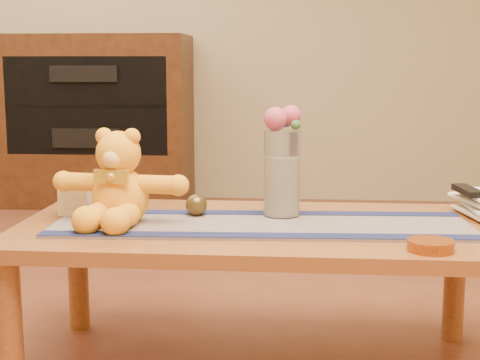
# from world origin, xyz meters

# --- Properties ---
(coffee_table_top) EXTENTS (1.40, 0.70, 0.04)m
(coffee_table_top) POSITION_xyz_m (0.00, 0.00, 0.43)
(coffee_table_top) COLOR brown
(coffee_table_top) RESTS_ON floor
(table_leg_fl) EXTENTS (0.07, 0.07, 0.41)m
(table_leg_fl) POSITION_xyz_m (-0.64, -0.29, 0.21)
(table_leg_fl) COLOR brown
(table_leg_fl) RESTS_ON floor
(table_leg_bl) EXTENTS (0.07, 0.07, 0.41)m
(table_leg_bl) POSITION_xyz_m (-0.64, 0.29, 0.21)
(table_leg_bl) COLOR brown
(table_leg_bl) RESTS_ON floor
(table_leg_br) EXTENTS (0.07, 0.07, 0.41)m
(table_leg_br) POSITION_xyz_m (0.64, 0.29, 0.21)
(table_leg_br) COLOR brown
(table_leg_br) RESTS_ON floor
(persian_runner) EXTENTS (1.21, 0.40, 0.01)m
(persian_runner) POSITION_xyz_m (0.01, -0.03, 0.45)
(persian_runner) COLOR #1D1844
(persian_runner) RESTS_ON coffee_table_top
(runner_border_near) EXTENTS (1.20, 0.11, 0.00)m
(runner_border_near) POSITION_xyz_m (0.02, -0.17, 0.46)
(runner_border_near) COLOR #161D43
(runner_border_near) RESTS_ON persian_runner
(runner_border_far) EXTENTS (1.20, 0.11, 0.00)m
(runner_border_far) POSITION_xyz_m (0.01, 0.12, 0.46)
(runner_border_far) COLOR #161D43
(runner_border_far) RESTS_ON persian_runner
(teddy_bear) EXTENTS (0.41, 0.36, 0.26)m
(teddy_bear) POSITION_xyz_m (-0.40, -0.04, 0.59)
(teddy_bear) COLOR #FAA41F
(teddy_bear) RESTS_ON persian_runner
(pillar_candle) EXTENTS (0.09, 0.09, 0.11)m
(pillar_candle) POSITION_xyz_m (-0.56, 0.07, 0.51)
(pillar_candle) COLOR beige
(pillar_candle) RESTS_ON persian_runner
(candle_wick) EXTENTS (0.00, 0.00, 0.01)m
(candle_wick) POSITION_xyz_m (-0.56, 0.07, 0.57)
(candle_wick) COLOR black
(candle_wick) RESTS_ON pillar_candle
(glass_vase) EXTENTS (0.11, 0.11, 0.26)m
(glass_vase) POSITION_xyz_m (0.07, 0.09, 0.59)
(glass_vase) COLOR silver
(glass_vase) RESTS_ON persian_runner
(potpourri_fill) EXTENTS (0.09, 0.09, 0.18)m
(potpourri_fill) POSITION_xyz_m (0.07, 0.09, 0.55)
(potpourri_fill) COLOR beige
(potpourri_fill) RESTS_ON glass_vase
(rose_left) EXTENTS (0.07, 0.07, 0.07)m
(rose_left) POSITION_xyz_m (0.05, 0.08, 0.75)
(rose_left) COLOR #C2445E
(rose_left) RESTS_ON glass_vase
(rose_right) EXTENTS (0.06, 0.06, 0.06)m
(rose_right) POSITION_xyz_m (0.09, 0.09, 0.76)
(rose_right) COLOR #C2445E
(rose_right) RESTS_ON glass_vase
(blue_flower_back) EXTENTS (0.04, 0.04, 0.04)m
(blue_flower_back) POSITION_xyz_m (0.08, 0.12, 0.75)
(blue_flower_back) COLOR #5250AD
(blue_flower_back) RESTS_ON glass_vase
(blue_flower_side) EXTENTS (0.04, 0.04, 0.04)m
(blue_flower_side) POSITION_xyz_m (0.04, 0.11, 0.74)
(blue_flower_side) COLOR #5250AD
(blue_flower_side) RESTS_ON glass_vase
(leaf_sprig) EXTENTS (0.03, 0.03, 0.03)m
(leaf_sprig) POSITION_xyz_m (0.11, 0.07, 0.74)
(leaf_sprig) COLOR #33662D
(leaf_sprig) RESTS_ON glass_vase
(bronze_ball) EXTENTS (0.07, 0.07, 0.07)m
(bronze_ball) POSITION_xyz_m (-0.19, 0.06, 0.49)
(bronze_ball) COLOR #493918
(bronze_ball) RESTS_ON persian_runner
(book_bottom) EXTENTS (0.20, 0.25, 0.02)m
(book_bottom) POSITION_xyz_m (0.63, 0.15, 0.46)
(book_bottom) COLOR #FAECC1
(book_bottom) RESTS_ON coffee_table_top
(book_lower) EXTENTS (0.17, 0.23, 0.02)m
(book_lower) POSITION_xyz_m (0.63, 0.14, 0.48)
(book_lower) COLOR #FAECC1
(book_lower) RESTS_ON book_bottom
(book_upper) EXTENTS (0.21, 0.26, 0.02)m
(book_upper) POSITION_xyz_m (0.62, 0.15, 0.50)
(book_upper) COLOR #FAECC1
(book_upper) RESTS_ON book_lower
(book_top) EXTENTS (0.18, 0.24, 0.02)m
(book_top) POSITION_xyz_m (0.63, 0.14, 0.52)
(book_top) COLOR #FAECC1
(book_top) RESTS_ON book_upper
(tv_remote) EXTENTS (0.07, 0.16, 0.02)m
(tv_remote) POSITION_xyz_m (0.63, 0.14, 0.54)
(tv_remote) COLOR black
(tv_remote) RESTS_ON book_top
(amber_dish) EXTENTS (0.14, 0.14, 0.03)m
(amber_dish) POSITION_xyz_m (0.45, -0.26, 0.46)
(amber_dish) COLOR #BF5914
(amber_dish) RESTS_ON coffee_table_top
(media_cabinet) EXTENTS (1.20, 0.50, 1.10)m
(media_cabinet) POSITION_xyz_m (-1.20, 2.48, 0.55)
(media_cabinet) COLOR black
(media_cabinet) RESTS_ON floor
(cabinet_cavity) EXTENTS (1.02, 0.03, 0.61)m
(cabinet_cavity) POSITION_xyz_m (-1.20, 2.25, 0.66)
(cabinet_cavity) COLOR black
(cabinet_cavity) RESTS_ON media_cabinet
(cabinet_shelf) EXTENTS (1.02, 0.20, 0.02)m
(cabinet_shelf) POSITION_xyz_m (-1.20, 2.33, 0.66)
(cabinet_shelf) COLOR black
(cabinet_shelf) RESTS_ON media_cabinet
(stereo_upper) EXTENTS (0.42, 0.28, 0.10)m
(stereo_upper) POSITION_xyz_m (-1.20, 2.35, 0.86)
(stereo_upper) COLOR black
(stereo_upper) RESTS_ON media_cabinet
(stereo_lower) EXTENTS (0.42, 0.28, 0.12)m
(stereo_lower) POSITION_xyz_m (-1.20, 2.35, 0.46)
(stereo_lower) COLOR black
(stereo_lower) RESTS_ON media_cabinet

